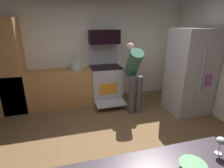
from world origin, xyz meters
The scene contains 11 objects.
ground_plane centered at (0.00, 0.00, -0.01)m, with size 5.20×4.80×0.02m, color brown.
wall_back centered at (0.00, 2.34, 1.30)m, with size 5.20×0.12×2.60m, color silver.
lower_cabinet_run centered at (-0.90, 1.98, 0.45)m, with size 2.40×0.60×0.90m, color #BD8048.
cabinet_column centered at (-1.90, 1.98, 1.05)m, with size 0.60×0.60×2.10m, color #BD8048.
oven_range centered at (0.31, 1.97, 0.51)m, with size 0.76×1.03×1.51m.
microwave centered at (0.31, 2.06, 1.67)m, with size 0.74×0.38×0.33m, color black.
refrigerator centered at (2.03, 0.93, 0.94)m, with size 0.85×0.78×1.89m.
person_cook centered at (0.81, 1.26, 0.93)m, with size 0.31×0.65×1.56m.
mixing_bowl_large centered at (0.21, -1.41, 0.93)m, with size 0.21×0.21×0.06m, color #589F60.
wine_glass_far centered at (0.56, -1.31, 1.03)m, with size 0.08×0.08×0.16m.
stock_pot centered at (-0.43, 1.98, 1.00)m, with size 0.30×0.30×0.20m, color silver.
Camera 1 is at (-0.65, -2.25, 1.97)m, focal length 27.70 mm.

